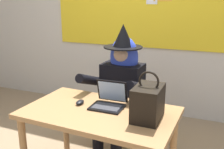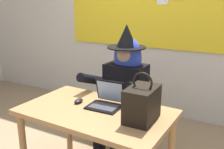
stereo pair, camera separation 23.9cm
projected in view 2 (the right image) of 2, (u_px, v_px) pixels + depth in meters
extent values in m
cube|color=beige|center=(149.00, 11.00, 3.59)|extent=(6.27, 0.10, 2.87)
cube|color=yellow|center=(147.00, 3.00, 3.50)|extent=(2.40, 0.02, 1.20)
cube|color=#A37547|center=(96.00, 112.00, 2.18)|extent=(1.28, 0.78, 0.04)
cylinder|color=#A37547|center=(23.00, 148.00, 2.30)|extent=(0.06, 0.06, 0.67)
cylinder|color=#A37547|center=(69.00, 121.00, 2.81)|extent=(0.06, 0.06, 0.67)
cube|color=#4C1E19|center=(125.00, 113.00, 2.82)|extent=(0.46, 0.46, 0.04)
cube|color=#4C1E19|center=(131.00, 87.00, 2.92)|extent=(0.38, 0.07, 0.45)
cylinder|color=#262628|center=(134.00, 142.00, 2.67)|extent=(0.04, 0.04, 0.40)
cylinder|color=#262628|center=(104.00, 136.00, 2.80)|extent=(0.04, 0.04, 0.40)
cylinder|color=#262628|center=(144.00, 128.00, 2.97)|extent=(0.04, 0.04, 0.40)
cylinder|color=#262628|center=(116.00, 122.00, 3.10)|extent=(0.04, 0.04, 0.40)
cylinder|color=black|center=(115.00, 148.00, 2.53)|extent=(0.11, 0.11, 0.44)
cylinder|color=black|center=(98.00, 142.00, 2.63)|extent=(0.11, 0.11, 0.44)
cylinder|color=black|center=(124.00, 118.00, 2.60)|extent=(0.17, 0.43, 0.15)
cylinder|color=black|center=(107.00, 113.00, 2.70)|extent=(0.17, 0.43, 0.15)
cube|color=black|center=(126.00, 88.00, 2.76)|extent=(0.43, 0.28, 0.52)
cylinder|color=black|center=(138.00, 88.00, 2.41)|extent=(0.11, 0.47, 0.24)
cylinder|color=black|center=(93.00, 80.00, 2.67)|extent=(0.11, 0.47, 0.24)
sphere|color=#D1A889|center=(126.00, 55.00, 2.66)|extent=(0.20, 0.20, 0.20)
ellipsoid|color=blue|center=(128.00, 58.00, 2.70)|extent=(0.31, 0.23, 0.44)
cylinder|color=black|center=(126.00, 47.00, 2.64)|extent=(0.39, 0.39, 0.01)
cone|color=black|center=(127.00, 36.00, 2.61)|extent=(0.21, 0.21, 0.23)
cube|color=black|center=(104.00, 107.00, 2.21)|extent=(0.28, 0.21, 0.01)
cube|color=#333338|center=(104.00, 106.00, 2.21)|extent=(0.23, 0.15, 0.00)
cube|color=black|center=(111.00, 91.00, 2.29)|extent=(0.28, 0.06, 0.20)
cube|color=#99B7E0|center=(110.00, 91.00, 2.28)|extent=(0.24, 0.05, 0.17)
ellipsoid|color=black|center=(79.00, 101.00, 2.32)|extent=(0.07, 0.11, 0.03)
cube|color=black|center=(142.00, 104.00, 1.96)|extent=(0.20, 0.30, 0.26)
torus|color=black|center=(143.00, 82.00, 1.91)|extent=(0.16, 0.02, 0.16)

